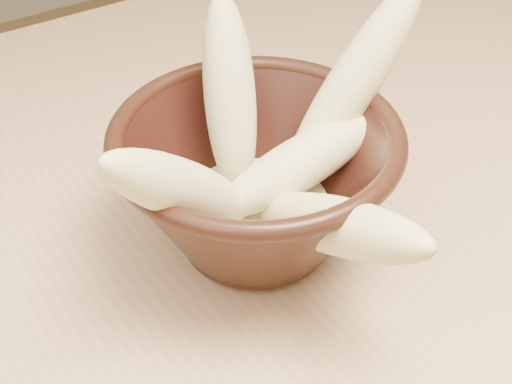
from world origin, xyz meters
TOP-DOWN VIEW (x-y plane):
  - table at (0.00, 0.00)m, footprint 1.20×0.80m
  - bowl at (0.01, -0.08)m, footprint 0.22×0.22m
  - milk_puddle at (0.01, -0.08)m, footprint 0.12×0.12m
  - banana_upright at (0.02, -0.03)m, footprint 0.08×0.11m
  - banana_left at (-0.06, -0.10)m, footprint 0.16×0.09m
  - banana_right at (0.10, -0.08)m, footprint 0.15×0.05m
  - banana_across at (0.04, -0.09)m, footprint 0.15×0.04m
  - banana_front at (0.02, -0.17)m, footprint 0.05×0.18m

SIDE VIEW (x-z plane):
  - table at x=0.00m, z-range 0.30..1.05m
  - milk_puddle at x=0.01m, z-range 0.78..0.80m
  - bowl at x=0.01m, z-range 0.76..0.88m
  - banana_across at x=0.04m, z-range 0.80..0.87m
  - banana_front at x=0.02m, z-range 0.78..0.90m
  - banana_left at x=-0.06m, z-range 0.78..0.93m
  - banana_upright at x=0.02m, z-range 0.79..0.94m
  - banana_right at x=0.10m, z-range 0.78..0.95m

